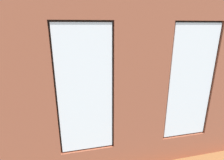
% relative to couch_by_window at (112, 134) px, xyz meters
% --- Properties ---
extents(ground_plane, '(6.96, 6.43, 0.10)m').
position_rel_couch_by_window_xyz_m(ground_plane, '(-0.39, -2.19, -0.38)').
color(ground_plane, brown).
extents(brick_wall_with_windows, '(6.36, 0.30, 3.45)m').
position_rel_couch_by_window_xyz_m(brick_wall_with_windows, '(-0.39, 0.65, 1.38)').
color(brick_wall_with_windows, '#9E5138').
rests_on(brick_wall_with_windows, ground_plane).
extents(white_wall_right, '(0.10, 5.43, 3.45)m').
position_rel_couch_by_window_xyz_m(white_wall_right, '(2.74, -1.99, 1.39)').
color(white_wall_right, silver).
rests_on(white_wall_right, ground_plane).
extents(couch_by_window, '(1.98, 0.87, 0.80)m').
position_rel_couch_by_window_xyz_m(couch_by_window, '(0.00, 0.00, 0.00)').
color(couch_by_window, black).
rests_on(couch_by_window, ground_plane).
extents(couch_left, '(0.91, 1.96, 0.80)m').
position_rel_couch_by_window_xyz_m(couch_left, '(-2.87, -1.74, 0.00)').
color(couch_left, black).
rests_on(couch_left, ground_plane).
extents(coffee_table, '(1.50, 0.90, 0.40)m').
position_rel_couch_by_window_xyz_m(coffee_table, '(-0.45, -2.39, 0.03)').
color(coffee_table, olive).
rests_on(coffee_table, ground_plane).
extents(cup_ceramic, '(0.08, 0.08, 0.09)m').
position_rel_couch_by_window_xyz_m(cup_ceramic, '(-0.26, -2.50, 0.12)').
color(cup_ceramic, '#33567F').
rests_on(cup_ceramic, coffee_table).
extents(candle_jar, '(0.08, 0.08, 0.10)m').
position_rel_couch_by_window_xyz_m(candle_jar, '(-0.56, -2.26, 0.12)').
color(candle_jar, '#B7333D').
rests_on(candle_jar, coffee_table).
extents(table_plant_small, '(0.14, 0.14, 0.24)m').
position_rel_couch_by_window_xyz_m(table_plant_small, '(0.00, -2.26, 0.20)').
color(table_plant_small, beige).
rests_on(table_plant_small, coffee_table).
extents(remote_gray, '(0.16, 0.15, 0.02)m').
position_rel_couch_by_window_xyz_m(remote_gray, '(-0.86, -2.55, 0.08)').
color(remote_gray, '#59595B').
rests_on(remote_gray, coffee_table).
extents(remote_silver, '(0.17, 0.07, 0.02)m').
position_rel_couch_by_window_xyz_m(remote_silver, '(-0.45, -2.39, 0.08)').
color(remote_silver, '#B2B2B7').
rests_on(remote_silver, coffee_table).
extents(media_console, '(0.99, 0.42, 0.47)m').
position_rel_couch_by_window_xyz_m(media_console, '(2.44, -2.49, -0.10)').
color(media_console, black).
rests_on(media_console, ground_plane).
extents(tv_flatscreen, '(0.91, 0.20, 0.63)m').
position_rel_couch_by_window_xyz_m(tv_flatscreen, '(2.44, -2.49, 0.45)').
color(tv_flatscreen, black).
rests_on(tv_flatscreen, media_console).
extents(papasan_chair, '(1.17, 1.17, 0.72)m').
position_rel_couch_by_window_xyz_m(papasan_chair, '(0.18, -4.07, 0.13)').
color(papasan_chair, olive).
rests_on(papasan_chair, ground_plane).
extents(potted_plant_by_left_couch, '(0.46, 0.46, 0.60)m').
position_rel_couch_by_window_xyz_m(potted_plant_by_left_couch, '(-2.47, -3.16, 0.08)').
color(potted_plant_by_left_couch, gray).
rests_on(potted_plant_by_left_couch, ground_plane).
extents(potted_plant_between_couches, '(1.03, 0.98, 1.44)m').
position_rel_couch_by_window_xyz_m(potted_plant_between_couches, '(-1.43, -0.05, 0.38)').
color(potted_plant_between_couches, brown).
rests_on(potted_plant_between_couches, ground_plane).
extents(potted_plant_beside_window_right, '(0.80, 0.85, 1.32)m').
position_rel_couch_by_window_xyz_m(potted_plant_beside_window_right, '(1.39, 0.10, 0.38)').
color(potted_plant_beside_window_right, '#9E5638').
rests_on(potted_plant_beside_window_right, ground_plane).
extents(potted_plant_foreground_right, '(0.82, 0.75, 1.00)m').
position_rel_couch_by_window_xyz_m(potted_plant_foreground_right, '(2.14, -4.36, 0.17)').
color(potted_plant_foreground_right, beige).
rests_on(potted_plant_foreground_right, ground_plane).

